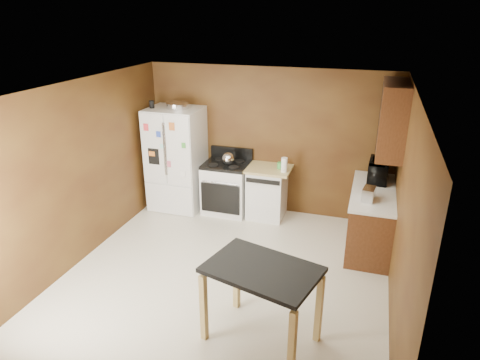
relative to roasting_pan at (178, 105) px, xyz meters
The scene contains 18 objects.
floor 3.04m from the roasting_pan, 51.92° to the right, with size 4.50×4.50×0.00m, color beige.
ceiling 2.50m from the roasting_pan, 51.92° to the right, with size 4.50×4.50×0.00m, color white.
wall_back 1.64m from the roasting_pan, 13.37° to the left, with size 4.20×4.20×0.00m, color brown.
wall_front 4.45m from the roasting_pan, 70.28° to the right, with size 4.20×4.20×0.00m, color brown.
wall_left 2.08m from the roasting_pan, 107.93° to the right, with size 4.50×4.50×0.00m, color brown.
wall_right 4.10m from the roasting_pan, 27.88° to the right, with size 4.50×4.50×0.00m, color brown.
roasting_pan is the anchor object (origin of this frame).
pen_cup 0.44m from the roasting_pan, 164.18° to the right, with size 0.08×0.08×0.12m, color black.
kettle 1.23m from the roasting_pan, ahead, with size 0.21×0.21×0.21m, color silver.
paper_towel 2.05m from the roasting_pan, ahead, with size 0.10×0.10×0.24m, color white.
green_canister 1.99m from the roasting_pan, ahead, with size 0.10×0.10×0.11m, color green.
toaster 3.42m from the roasting_pan, 14.27° to the right, with size 0.15×0.25×0.18m, color silver.
microwave 3.42m from the roasting_pan, ahead, with size 0.54×0.36×0.30m, color black.
refrigerator 0.95m from the roasting_pan, 152.90° to the right, with size 0.90×0.80×1.80m.
gas_range 1.62m from the roasting_pan, ahead, with size 0.76×0.68×1.10m.
dishwasher 2.10m from the roasting_pan, ahead, with size 0.78×0.63×0.89m.
right_cabinets 3.48m from the roasting_pan, ahead, with size 0.63×1.58×2.45m.
island 3.81m from the roasting_pan, 52.03° to the right, with size 1.28×1.02×0.91m.
Camera 1 is at (1.66, -4.57, 3.35)m, focal length 32.00 mm.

